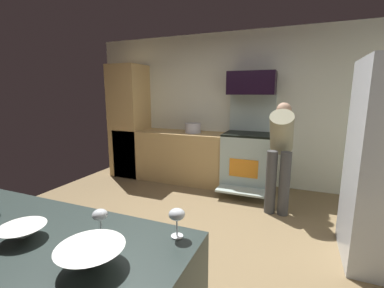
# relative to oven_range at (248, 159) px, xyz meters

# --- Properties ---
(ground_plane) EXTENTS (5.20, 4.80, 0.02)m
(ground_plane) POSITION_rel_oven_range_xyz_m (-0.40, -1.97, -0.52)
(ground_plane) COLOR olive
(wall_back) EXTENTS (5.20, 0.12, 2.60)m
(wall_back) POSITION_rel_oven_range_xyz_m (-0.40, 0.37, 0.79)
(wall_back) COLOR silver
(wall_back) RESTS_ON ground
(lower_cabinet_run) EXTENTS (2.40, 0.60, 0.90)m
(lower_cabinet_run) POSITION_rel_oven_range_xyz_m (-1.30, 0.01, -0.06)
(lower_cabinet_run) COLOR tan
(lower_cabinet_run) RESTS_ON ground
(cabinet_column) EXTENTS (0.60, 0.60, 2.10)m
(cabinet_column) POSITION_rel_oven_range_xyz_m (-2.30, 0.01, 0.54)
(cabinet_column) COLOR tan
(cabinet_column) RESTS_ON ground
(oven_range) EXTENTS (0.76, 0.95, 1.56)m
(oven_range) POSITION_rel_oven_range_xyz_m (0.00, 0.00, 0.00)
(oven_range) COLOR #AFC3BC
(oven_range) RESTS_ON ground
(microwave) EXTENTS (0.74, 0.38, 0.36)m
(microwave) POSITION_rel_oven_range_xyz_m (-0.00, 0.09, 1.23)
(microwave) COLOR black
(microwave) RESTS_ON oven_range
(person_cook) EXTENTS (0.31, 0.60, 1.46)m
(person_cook) POSITION_rel_oven_range_xyz_m (0.53, -0.64, 0.35)
(person_cook) COLOR #424242
(person_cook) RESTS_ON ground
(mixing_bowl_small) EXTENTS (0.21, 0.21, 0.07)m
(mixing_bowl_small) POSITION_rel_oven_range_xyz_m (-0.45, -3.46, 0.42)
(mixing_bowl_small) COLOR white
(mixing_bowl_small) RESTS_ON counter_island
(mixing_bowl_prep) EXTENTS (0.27, 0.27, 0.09)m
(mixing_bowl_prep) POSITION_rel_oven_range_xyz_m (-0.00, -3.50, 0.43)
(mixing_bowl_prep) COLOR white
(mixing_bowl_prep) RESTS_ON counter_island
(wine_glass_near) EXTENTS (0.08, 0.08, 0.15)m
(wine_glass_near) POSITION_rel_oven_range_xyz_m (0.22, -3.17, 0.50)
(wine_glass_near) COLOR silver
(wine_glass_near) RESTS_ON counter_island
(wine_glass_mid) EXTENTS (0.07, 0.07, 0.14)m
(wine_glass_mid) POSITION_rel_oven_range_xyz_m (-0.13, -3.30, 0.49)
(wine_glass_mid) COLOR silver
(wine_glass_mid) RESTS_ON counter_island
(stock_pot) EXTENTS (0.28, 0.28, 0.17)m
(stock_pot) POSITION_rel_oven_range_xyz_m (-0.98, 0.01, 0.47)
(stock_pot) COLOR #B6B6C4
(stock_pot) RESTS_ON lower_cabinet_run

